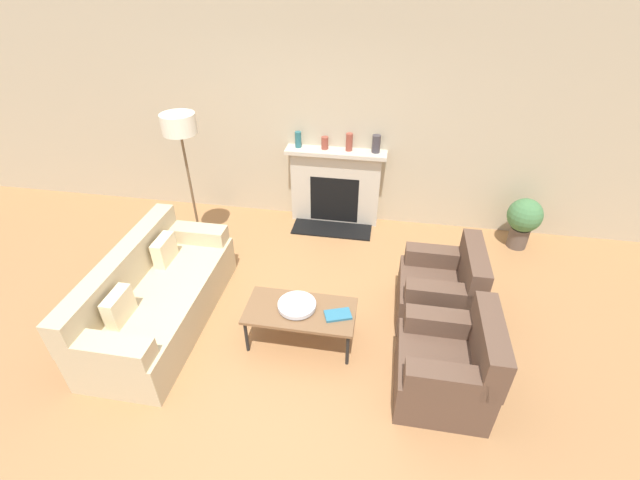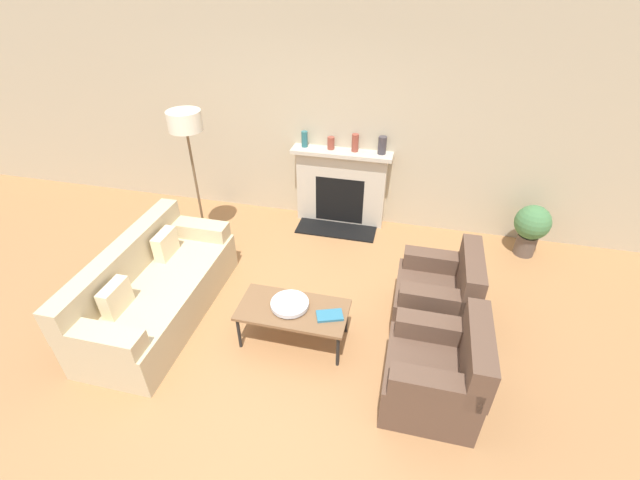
{
  "view_description": "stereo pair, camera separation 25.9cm",
  "coord_description": "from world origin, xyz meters",
  "px_view_note": "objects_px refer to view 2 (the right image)",
  "views": [
    {
      "loc": [
        0.76,
        -2.67,
        3.21
      ],
      "look_at": [
        0.09,
        1.28,
        0.45
      ],
      "focal_mm": 24.0,
      "sensor_mm": 36.0,
      "label": 1
    },
    {
      "loc": [
        1.02,
        -2.62,
        3.21
      ],
      "look_at": [
        0.09,
        1.28,
        0.45
      ],
      "focal_mm": 24.0,
      "sensor_mm": 36.0,
      "label": 2
    }
  ],
  "objects_px": {
    "mantel_vase_center_right": "(355,143)",
    "bowl": "(290,304)",
    "mantel_vase_left": "(305,139)",
    "armchair_far": "(438,296)",
    "armchair_near": "(437,373)",
    "mantel_vase_right": "(382,145)",
    "couch": "(155,290)",
    "coffee_table": "(293,311)",
    "fireplace": "(341,188)",
    "book": "(330,315)",
    "floor_lamp": "(187,135)",
    "potted_plant": "(531,226)",
    "mantel_vase_center_left": "(331,143)"
  },
  "relations": [
    {
      "from": "armchair_far",
      "to": "armchair_near",
      "type": "bearing_deg",
      "value": -0.0
    },
    {
      "from": "armchair_near",
      "to": "armchair_far",
      "type": "xyz_separation_m",
      "value": [
        0.0,
        0.97,
        0.0
      ]
    },
    {
      "from": "armchair_far",
      "to": "mantel_vase_right",
      "type": "height_order",
      "value": "mantel_vase_right"
    },
    {
      "from": "couch",
      "to": "potted_plant",
      "type": "bearing_deg",
      "value": -62.66
    },
    {
      "from": "fireplace",
      "to": "couch",
      "type": "distance_m",
      "value": 2.71
    },
    {
      "from": "couch",
      "to": "mantel_vase_center_right",
      "type": "height_order",
      "value": "mantel_vase_center_right"
    },
    {
      "from": "fireplace",
      "to": "coffee_table",
      "type": "relative_size",
      "value": 1.26
    },
    {
      "from": "fireplace",
      "to": "floor_lamp",
      "type": "xyz_separation_m",
      "value": [
        -1.63,
        -0.89,
        0.92
      ]
    },
    {
      "from": "armchair_far",
      "to": "floor_lamp",
      "type": "bearing_deg",
      "value": -105.21
    },
    {
      "from": "mantel_vase_left",
      "to": "potted_plant",
      "type": "relative_size",
      "value": 0.31
    },
    {
      "from": "mantel_vase_center_right",
      "to": "bowl",
      "type": "bearing_deg",
      "value": -95.17
    },
    {
      "from": "armchair_far",
      "to": "bowl",
      "type": "relative_size",
      "value": 2.36
    },
    {
      "from": "mantel_vase_right",
      "to": "armchair_near",
      "type": "bearing_deg",
      "value": -72.85
    },
    {
      "from": "armchair_near",
      "to": "mantel_vase_left",
      "type": "relative_size",
      "value": 4.14
    },
    {
      "from": "fireplace",
      "to": "mantel_vase_right",
      "type": "distance_m",
      "value": 0.82
    },
    {
      "from": "couch",
      "to": "bowl",
      "type": "height_order",
      "value": "couch"
    },
    {
      "from": "mantel_vase_right",
      "to": "coffee_table",
      "type": "bearing_deg",
      "value": -102.56
    },
    {
      "from": "armchair_near",
      "to": "coffee_table",
      "type": "relative_size",
      "value": 0.82
    },
    {
      "from": "bowl",
      "to": "potted_plant",
      "type": "xyz_separation_m",
      "value": [
        2.45,
        2.03,
        -0.03
      ]
    },
    {
      "from": "armchair_far",
      "to": "book",
      "type": "bearing_deg",
      "value": -58.06
    },
    {
      "from": "bowl",
      "to": "armchair_near",
      "type": "bearing_deg",
      "value": -16.03
    },
    {
      "from": "armchair_near",
      "to": "mantel_vase_right",
      "type": "distance_m",
      "value": 2.92
    },
    {
      "from": "couch",
      "to": "bowl",
      "type": "relative_size",
      "value": 5.37
    },
    {
      "from": "armchair_far",
      "to": "potted_plant",
      "type": "xyz_separation_m",
      "value": [
        1.08,
        1.45,
        0.08
      ]
    },
    {
      "from": "potted_plant",
      "to": "armchair_near",
      "type": "bearing_deg",
      "value": -114.02
    },
    {
      "from": "mantel_vase_center_right",
      "to": "mantel_vase_right",
      "type": "xyz_separation_m",
      "value": [
        0.34,
        0.0,
        -0.0
      ]
    },
    {
      "from": "coffee_table",
      "to": "mantel_vase_center_right",
      "type": "distance_m",
      "value": 2.44
    },
    {
      "from": "couch",
      "to": "mantel_vase_right",
      "type": "distance_m",
      "value": 3.14
    },
    {
      "from": "book",
      "to": "mantel_vase_center_right",
      "type": "xyz_separation_m",
      "value": [
        -0.19,
        2.32,
        0.75
      ]
    },
    {
      "from": "floor_lamp",
      "to": "book",
      "type": "bearing_deg",
      "value": -35.6
    },
    {
      "from": "mantel_vase_left",
      "to": "fireplace",
      "type": "bearing_deg",
      "value": -1.74
    },
    {
      "from": "floor_lamp",
      "to": "mantel_vase_left",
      "type": "bearing_deg",
      "value": 38.72
    },
    {
      "from": "mantel_vase_center_left",
      "to": "coffee_table",
      "type": "bearing_deg",
      "value": -86.48
    },
    {
      "from": "coffee_table",
      "to": "bowl",
      "type": "distance_m",
      "value": 0.08
    },
    {
      "from": "armchair_far",
      "to": "potted_plant",
      "type": "distance_m",
      "value": 1.81
    },
    {
      "from": "mantel_vase_center_left",
      "to": "mantel_vase_right",
      "type": "relative_size",
      "value": 0.72
    },
    {
      "from": "couch",
      "to": "coffee_table",
      "type": "xyz_separation_m",
      "value": [
        1.48,
        -0.03,
        0.06
      ]
    },
    {
      "from": "mantel_vase_center_right",
      "to": "armchair_near",
      "type": "bearing_deg",
      "value": -66.43
    },
    {
      "from": "fireplace",
      "to": "mantel_vase_center_right",
      "type": "relative_size",
      "value": 5.84
    },
    {
      "from": "coffee_table",
      "to": "book",
      "type": "height_order",
      "value": "book"
    },
    {
      "from": "couch",
      "to": "coffee_table",
      "type": "distance_m",
      "value": 1.48
    },
    {
      "from": "fireplace",
      "to": "armchair_near",
      "type": "distance_m",
      "value": 2.98
    },
    {
      "from": "fireplace",
      "to": "floor_lamp",
      "type": "bearing_deg",
      "value": -151.33
    },
    {
      "from": "mantel_vase_left",
      "to": "armchair_far",
      "type": "bearing_deg",
      "value": -43.07
    },
    {
      "from": "book",
      "to": "mantel_vase_right",
      "type": "relative_size",
      "value": 1.24
    },
    {
      "from": "bowl",
      "to": "fireplace",
      "type": "bearing_deg",
      "value": 88.91
    },
    {
      "from": "couch",
      "to": "mantel_vase_center_right",
      "type": "xyz_separation_m",
      "value": [
        1.65,
        2.27,
        0.86
      ]
    },
    {
      "from": "coffee_table",
      "to": "mantel_vase_left",
      "type": "relative_size",
      "value": 5.05
    },
    {
      "from": "armchair_near",
      "to": "mantel_vase_center_left",
      "type": "relative_size",
      "value": 5.32
    },
    {
      "from": "bowl",
      "to": "book",
      "type": "bearing_deg",
      "value": -5.85
    }
  ]
}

